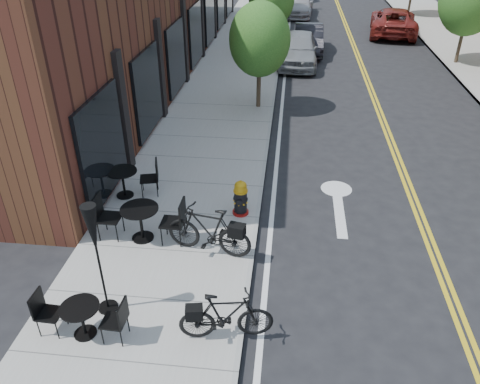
{
  "coord_description": "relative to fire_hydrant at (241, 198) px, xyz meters",
  "views": [
    {
      "loc": [
        0.57,
        -7.97,
        6.63
      ],
      "look_at": [
        -0.44,
        1.2,
        1.0
      ],
      "focal_mm": 35.0,
      "sensor_mm": 36.0,
      "label": 1
    }
  ],
  "objects": [
    {
      "name": "ground",
      "position": [
        0.48,
        -1.64,
        -0.56
      ],
      "size": [
        120.0,
        120.0,
        0.0
      ],
      "primitive_type": "plane",
      "color": "black",
      "rests_on": "ground"
    },
    {
      "name": "sidewalk_near",
      "position": [
        -1.52,
        8.36,
        -0.5
      ],
      "size": [
        4.0,
        70.0,
        0.12
      ],
      "primitive_type": "cube",
      "color": "#9E9B93",
      "rests_on": "ground"
    },
    {
      "name": "tree_near_a",
      "position": [
        -0.12,
        7.36,
        2.04
      ],
      "size": [
        2.2,
        2.2,
        3.81
      ],
      "color": "#382B1E",
      "rests_on": "sidewalk_near"
    },
    {
      "name": "fire_hydrant",
      "position": [
        0.0,
        0.0,
        0.0
      ],
      "size": [
        0.47,
        0.47,
        0.93
      ],
      "rotation": [
        0.0,
        0.0,
        -0.17
      ],
      "color": "maroon",
      "rests_on": "sidewalk_near"
    },
    {
      "name": "bicycle_left",
      "position": [
        -0.52,
        -1.59,
        0.14
      ],
      "size": [
        1.99,
        0.91,
        1.15
      ],
      "primitive_type": "imported",
      "rotation": [
        0.0,
        0.0,
        -1.77
      ],
      "color": "black",
      "rests_on": "sidewalk_near"
    },
    {
      "name": "bicycle_right",
      "position": [
        0.18,
        -3.92,
        0.06
      ],
      "size": [
        1.7,
        0.73,
        0.99
      ],
      "primitive_type": "imported",
      "rotation": [
        0.0,
        0.0,
        1.74
      ],
      "color": "black",
      "rests_on": "sidewalk_near"
    },
    {
      "name": "bistro_set_a",
      "position": [
        -2.34,
        -4.14,
        -0.01
      ],
      "size": [
        1.59,
        0.71,
        0.86
      ],
      "rotation": [
        0.0,
        0.0,
        -0.04
      ],
      "color": "black",
      "rests_on": "sidewalk_near"
    },
    {
      "name": "bistro_set_b",
      "position": [
        -2.12,
        -1.27,
        0.1
      ],
      "size": [
        1.97,
        0.87,
        1.07
      ],
      "rotation": [
        0.0,
        0.0,
        -0.02
      ],
      "color": "black",
      "rests_on": "sidewalk_near"
    },
    {
      "name": "bistro_set_c",
      "position": [
        -3.12,
        0.49,
        0.05
      ],
      "size": [
        1.85,
        0.95,
        0.97
      ],
      "rotation": [
        0.0,
        0.0,
        0.25
      ],
      "color": "black",
      "rests_on": "sidewalk_near"
    },
    {
      "name": "patio_umbrella",
      "position": [
        -2.15,
        -3.49,
        1.22
      ],
      "size": [
        0.38,
        0.38,
        2.32
      ],
      "color": "black",
      "rests_on": "sidewalk_near"
    },
    {
      "name": "parked_car_a",
      "position": [
        1.35,
        13.44,
        0.22
      ],
      "size": [
        2.0,
        4.64,
        1.56
      ],
      "primitive_type": "imported",
      "rotation": [
        0.0,
        0.0,
        -0.03
      ],
      "color": "gray",
      "rests_on": "ground"
    },
    {
      "name": "parked_car_b",
      "position": [
        1.87,
        15.87,
        0.13
      ],
      "size": [
        1.49,
        4.21,
        1.38
      ],
      "primitive_type": "imported",
      "rotation": [
        0.0,
        0.0,
        -0.01
      ],
      "color": "black",
      "rests_on": "ground"
    },
    {
      "name": "parked_car_c",
      "position": [
        1.28,
        25.87,
        0.18
      ],
      "size": [
        2.38,
        5.19,
        1.47
      ],
      "primitive_type": "imported",
      "rotation": [
        0.0,
        0.0,
        -0.06
      ],
      "color": "#ACACB1",
      "rests_on": "ground"
    },
    {
      "name": "parked_car_far",
      "position": [
        7.0,
        20.49,
        0.22
      ],
      "size": [
        3.32,
        5.89,
        1.55
      ],
      "primitive_type": "imported",
      "rotation": [
        0.0,
        0.0,
        3.01
      ],
      "color": "maroon",
      "rests_on": "ground"
    }
  ]
}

